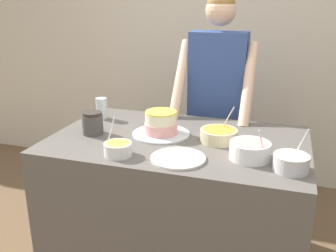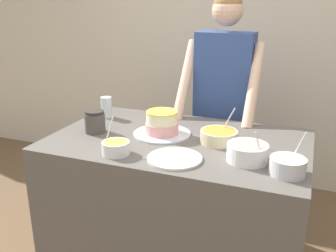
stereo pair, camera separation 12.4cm
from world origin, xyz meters
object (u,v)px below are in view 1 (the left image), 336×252
person_baker (217,90)px  frosting_bowl_yellow (118,148)px  frosting_bowl_white (291,162)px  stoneware_jar (93,123)px  frosting_bowl_orange (219,135)px  ceramic_plate (178,158)px  cake (161,125)px  frosting_bowl_pink (250,150)px  drinking_glass (102,108)px

person_baker → frosting_bowl_yellow: 1.03m
frosting_bowl_white → stoneware_jar: bearing=171.1°
frosting_bowl_white → person_baker: bearing=119.3°
frosting_bowl_orange → frosting_bowl_white: 0.46m
person_baker → ceramic_plate: 0.95m
cake → frosting_bowl_yellow: frosting_bowl_yellow is taller
frosting_bowl_pink → drinking_glass: frosting_bowl_pink is taller
cake → frosting_bowl_pink: frosting_bowl_pink is taller
cake → drinking_glass: 0.50m
frosting_bowl_pink → stoneware_jar: frosting_bowl_pink is taller
frosting_bowl_white → drinking_glass: (-1.17, 0.45, 0.03)m
cake → frosting_bowl_orange: 0.34m
frosting_bowl_orange → ceramic_plate: frosting_bowl_orange is taller
frosting_bowl_pink → stoneware_jar: 0.90m
frosting_bowl_pink → ceramic_plate: bearing=-161.3°
ceramic_plate → stoneware_jar: (-0.57, 0.20, 0.06)m
frosting_bowl_orange → frosting_bowl_pink: bearing=-45.6°
drinking_glass → ceramic_plate: bearing=-36.4°
drinking_glass → ceramic_plate: size_ratio=0.51×
frosting_bowl_orange → ceramic_plate: 0.33m
ceramic_plate → cake: bearing=121.8°
frosting_bowl_orange → frosting_bowl_yellow: bearing=-142.2°
cake → drinking_glass: bearing=159.3°
drinking_glass → frosting_bowl_yellow: bearing=-55.8°
person_baker → drinking_glass: 0.81m
frosting_bowl_white → frosting_bowl_yellow: frosting_bowl_white is taller
person_baker → frosting_bowl_yellow: (-0.31, -0.98, -0.10)m
frosting_bowl_orange → cake: bearing=178.7°
person_baker → frosting_bowl_pink: size_ratio=8.57×
frosting_bowl_white → ceramic_plate: 0.52m
person_baker → frosting_bowl_white: person_baker is taller
person_baker → stoneware_jar: bearing=-128.3°
frosting_bowl_yellow → ceramic_plate: size_ratio=0.70×
frosting_bowl_orange → frosting_bowl_white: bearing=-35.4°
cake → stoneware_jar: 0.39m
frosting_bowl_pink → frosting_bowl_yellow: size_ratio=1.05×
frosting_bowl_pink → drinking_glass: bearing=159.3°
stoneware_jar → cake: bearing=15.6°
frosting_bowl_yellow → ceramic_plate: bearing=8.0°
frosting_bowl_orange → drinking_glass: 0.82m
frosting_bowl_pink → ceramic_plate: frosting_bowl_pink is taller
stoneware_jar → frosting_bowl_orange: bearing=7.8°
person_baker → ceramic_plate: (-0.01, -0.94, -0.13)m
cake → ceramic_plate: size_ratio=1.23×
frosting_bowl_orange → stoneware_jar: bearing=-172.2°
stoneware_jar → frosting_bowl_pink: bearing=-5.8°
frosting_bowl_pink → drinking_glass: (-0.98, 0.37, 0.02)m
person_baker → frosting_bowl_orange: bearing=-78.3°
cake → person_baker: bearing=72.1°
frosting_bowl_yellow → cake: bearing=73.0°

